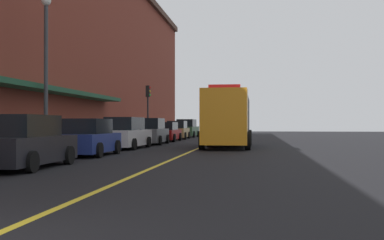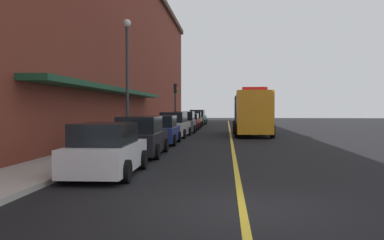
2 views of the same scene
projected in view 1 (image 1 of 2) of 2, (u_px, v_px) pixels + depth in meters
The scene contains 19 objects.
ground_plane at pixel (205, 146), 30.08m from camera, with size 112.00×112.00×0.00m, color black.
sidewalk_left at pixel (112, 144), 30.93m from camera, with size 2.40×70.00×0.15m, color #ADA8A0.
lane_center_stripe at pixel (205, 146), 30.08m from camera, with size 0.16×70.00×0.01m, color gold.
brick_building_left at pixel (29, 37), 30.72m from camera, with size 9.53×64.00×14.19m.
parked_car_1 at pixel (24, 143), 14.80m from camera, with size 2.06×4.60×1.69m.
parked_car_2 at pixel (89, 138), 20.59m from camera, with size 2.02×4.24×1.63m.
parked_car_3 at pixel (126, 134), 26.38m from camera, with size 2.11×4.83×1.77m.
parked_car_4 at pixel (150, 132), 31.88m from camera, with size 2.09×4.45×1.78m.
parked_car_5 at pixel (166, 132), 37.35m from camera, with size 2.09×4.78×1.54m.
parked_car_6 at pixel (177, 130), 43.21m from camera, with size 2.05×4.56×1.67m.
parked_car_7 at pixel (187, 129), 48.95m from camera, with size 2.24×4.50×1.87m.
utility_truck at pixel (228, 119), 28.24m from camera, with size 2.77×8.96×3.50m.
parking_meter_0 at pixel (6, 134), 16.26m from camera, with size 0.14×0.18×1.33m.
parking_meter_1 at pixel (157, 128), 40.82m from camera, with size 0.14×0.18×1.33m.
parking_meter_2 at pixel (124, 129), 30.67m from camera, with size 0.14×0.18×1.33m.
parking_meter_3 at pixel (150, 128), 38.40m from camera, with size 0.14×0.18×1.33m.
parking_meter_4 at pixel (158, 128), 41.38m from camera, with size 0.14×0.18×1.33m.
street_lamp_left at pixel (46, 56), 20.68m from camera, with size 0.44×0.44×6.94m.
traffic_light_near at pixel (148, 102), 37.25m from camera, with size 0.38×0.36×4.30m.
Camera 1 is at (3.30, -4.92, 1.42)m, focal length 43.70 mm.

